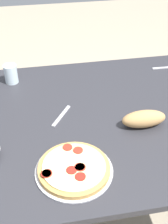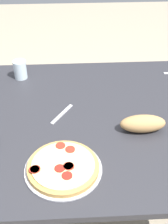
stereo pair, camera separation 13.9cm
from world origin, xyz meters
The scene contains 6 objects.
ground_plane centered at (0.00, 0.00, 0.00)m, with size 8.00×8.00×0.00m, color tan.
dining_table centered at (0.00, 0.00, 0.61)m, with size 1.41×1.07×0.71m.
pepperoni_pizza centered at (-0.10, -0.32, 0.72)m, with size 0.30×0.30×0.03m.
water_glass centered at (-0.34, 0.38, 0.76)m, with size 0.07×0.07×0.10m, color silver.
bread_loaf centered at (0.25, -0.11, 0.75)m, with size 0.20×0.09×0.08m, color tan.
fork_left centered at (-0.10, 0.03, 0.71)m, with size 0.17×0.02×0.01m, color #B7B7BC.
Camera 2 is at (-0.06, -1.10, 1.58)m, focal length 47.63 mm.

